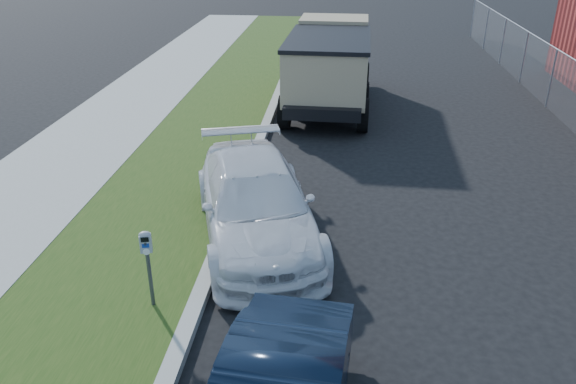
{
  "coord_description": "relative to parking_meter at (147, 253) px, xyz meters",
  "views": [
    {
      "loc": [
        -0.58,
        -7.88,
        5.33
      ],
      "look_at": [
        -1.4,
        1.0,
        1.0
      ],
      "focal_mm": 35.0,
      "sensor_mm": 36.0,
      "label": 1
    }
  ],
  "objects": [
    {
      "name": "dump_truck",
      "position": [
        2.34,
        10.9,
        0.33
      ],
      "size": [
        2.68,
        6.27,
        2.42
      ],
      "rotation": [
        0.0,
        0.0,
        -0.04
      ],
      "color": "black",
      "rests_on": "ground"
    },
    {
      "name": "ground",
      "position": [
        3.23,
        1.25,
        -1.03
      ],
      "size": [
        120.0,
        120.0,
        0.0
      ],
      "primitive_type": "plane",
      "color": "black",
      "rests_on": "ground"
    },
    {
      "name": "parking_meter",
      "position": [
        0.0,
        0.0,
        0.0
      ],
      "size": [
        0.2,
        0.15,
        1.26
      ],
      "rotation": [
        0.0,
        0.0,
        0.25
      ],
      "color": "#3F4247",
      "rests_on": "ground"
    },
    {
      "name": "streetside",
      "position": [
        -2.34,
        3.25,
        -0.97
      ],
      "size": [
        6.12,
        50.0,
        0.15
      ],
      "color": "gray",
      "rests_on": "ground"
    },
    {
      "name": "white_wagon",
      "position": [
        1.23,
        2.43,
        -0.33
      ],
      "size": [
        3.22,
        5.18,
        1.4
      ],
      "primitive_type": "imported",
      "rotation": [
        0.0,
        0.0,
        0.28
      ],
      "color": "silver",
      "rests_on": "ground"
    }
  ]
}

